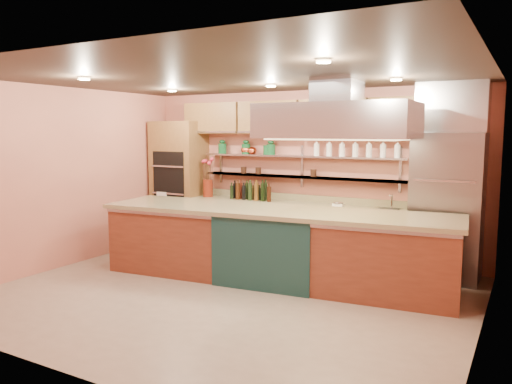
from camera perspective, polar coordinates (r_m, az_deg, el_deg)
The scene contains 21 objects.
floor at distance 6.66m, azimuth -3.26°, elevation -11.69°, with size 6.00×5.00×0.02m, color gray.
ceiling at distance 6.34m, azimuth -3.44°, elevation 13.13°, with size 6.00×5.00×0.02m, color black.
wall_back at distance 8.55m, azimuth 5.68°, elevation 2.11°, with size 6.00×0.04×2.80m, color #C8755E.
wall_front at distance 4.46m, azimuth -20.84°, elevation -2.73°, with size 6.00×0.04×2.80m, color #C8755E.
wall_left at distance 8.34m, azimuth -21.02°, elevation 1.56°, with size 0.04×5.00×2.80m, color #C8755E.
wall_right at distance 5.38m, azimuth 24.72°, elevation -1.33°, with size 0.04×5.00×2.80m, color #C8755E.
oven_stack at distance 9.55m, azimuth -8.74°, elevation 1.06°, with size 0.95×0.64×2.30m, color brown.
refrigerator at distance 7.61m, azimuth 20.99°, elevation -1.57°, with size 0.95×0.72×2.10m, color gray.
back_counter at distance 8.43m, azimuth 4.47°, elevation -4.37°, with size 3.84×0.64×0.93m, color tan.
wall_shelf_lower at distance 8.46m, azimuth 5.01°, elevation 1.73°, with size 3.60×0.26×0.03m, color #A3A4AA.
wall_shelf_upper at distance 8.43m, azimuth 5.04°, elevation 4.09°, with size 3.60×0.26×0.03m, color #A3A4AA.
upper_cabinets at distance 8.36m, azimuth 5.26°, elevation 8.52°, with size 4.60×0.36×0.55m, color brown.
range_hood at distance 6.57m, azimuth 9.20°, elevation 8.03°, with size 2.00×1.00×0.45m, color #A3A4AA.
ceiling_downlights at distance 6.51m, azimuth -2.47°, elevation 12.71°, with size 4.00×2.80×0.02m, color #FFE5A5.
island at distance 7.11m, azimuth 2.05°, elevation -6.07°, with size 4.94×1.07×1.03m, color brown.
flower_vase at distance 9.14m, azimuth -5.51°, elevation 0.45°, with size 0.18×0.18×0.31m, color maroon.
oil_bottle_cluster at distance 8.66m, azimuth -0.53°, elevation 0.00°, with size 0.87×0.25×0.28m, color black.
kitchen_scale at distance 8.01m, azimuth 9.39°, elevation -1.32°, with size 0.16×0.12×0.09m, color white.
bar_faucet at distance 7.87m, azimuth 15.26°, elevation -1.12°, with size 0.03×0.03×0.23m, color white.
copper_kettle at distance 8.85m, azimuth -0.47°, elevation 4.78°, with size 0.16×0.16×0.13m, color #D25430.
green_canister at distance 8.70m, azimuth 1.27°, elevation 4.83°, with size 0.13×0.13×0.16m, color #0F4A22.
Camera 1 is at (3.39, -5.32, 2.12)m, focal length 35.00 mm.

